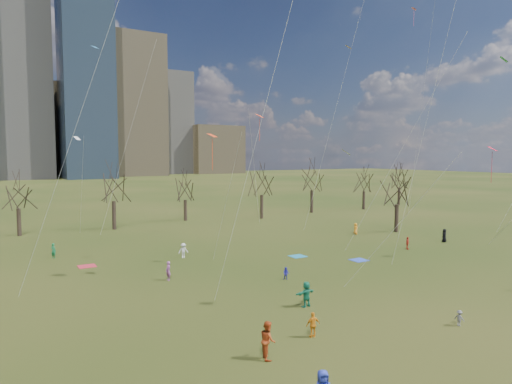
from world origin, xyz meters
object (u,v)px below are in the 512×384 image
blanket_teal (298,256)px  blanket_crimson (87,266)px  person_4 (313,325)px  blanket_navy (359,260)px  person_2 (268,340)px

blanket_teal → blanket_crimson: bearing=161.4°
blanket_crimson → person_4: 25.77m
blanket_crimson → person_4: person_4 is taller
blanket_teal → blanket_navy: 6.25m
blanket_navy → blanket_teal: bearing=133.3°
blanket_teal → person_2: 24.33m
blanket_teal → blanket_crimson: same height
blanket_teal → blanket_crimson: 20.89m
person_2 → person_4: (3.72, 1.02, -0.25)m
blanket_crimson → person_2: person_2 is taller
person_2 → blanket_navy: bearing=-35.2°
blanket_teal → blanket_navy: bearing=-46.7°
blanket_navy → person_4: 20.75m
blanket_navy → person_2: size_ratio=0.81×
blanket_teal → blanket_crimson: size_ratio=1.00×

